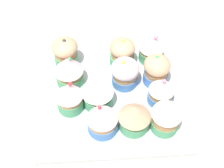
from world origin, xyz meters
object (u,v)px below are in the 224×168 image
at_px(cupcake_5, 69,70).
at_px(cupcake_6, 161,90).
at_px(cupcake_11, 102,119).
at_px(cupcake_7, 98,92).
at_px(cupcake_0, 152,48).
at_px(napkin, 8,80).
at_px(cupcake_9, 166,118).
at_px(cupcake_2, 65,52).
at_px(cupcake_8, 69,97).
at_px(cupcake_3, 156,70).
at_px(baking_tray, 112,94).
at_px(cupcake_4, 125,73).
at_px(cupcake_1, 122,52).
at_px(cupcake_10, 134,116).

height_order(cupcake_5, cupcake_6, cupcake_5).
bearing_deg(cupcake_6, cupcake_11, 26.41).
bearing_deg(cupcake_7, cupcake_11, 95.90).
relative_size(cupcake_0, napkin, 0.49).
distance_m(cupcake_6, cupcake_11, 0.14).
height_order(cupcake_6, cupcake_9, cupcake_6).
xyz_separation_m(cupcake_2, cupcake_8, (-0.01, 0.13, 0.00)).
height_order(cupcake_3, napkin, cupcake_3).
relative_size(cupcake_2, cupcake_7, 0.98).
bearing_deg(cupcake_8, napkin, -32.02).
height_order(baking_tray, cupcake_9, cupcake_9).
bearing_deg(cupcake_11, cupcake_5, -62.41).
xyz_separation_m(baking_tray, cupcake_4, (-0.03, -0.03, 0.04)).
xyz_separation_m(cupcake_3, cupcake_5, (0.19, -0.01, 0.00)).
height_order(cupcake_1, cupcake_5, cupcake_5).
xyz_separation_m(cupcake_0, cupcake_3, (-0.00, 0.07, 0.00)).
xyz_separation_m(cupcake_1, cupcake_5, (0.12, 0.05, 0.00)).
bearing_deg(napkin, cupcake_4, 172.81).
bearing_deg(cupcake_2, cupcake_4, 151.38).
xyz_separation_m(cupcake_3, cupcake_6, (-0.00, 0.05, -0.00)).
height_order(cupcake_7, napkin, cupcake_7).
bearing_deg(cupcake_11, cupcake_4, -115.15).
xyz_separation_m(cupcake_8, cupcake_10, (-0.13, 0.06, -0.00)).
distance_m(cupcake_6, cupcake_9, 0.07).
xyz_separation_m(cupcake_3, cupcake_11, (0.12, 0.12, -0.00)).
bearing_deg(cupcake_8, cupcake_3, -162.11).
bearing_deg(cupcake_2, baking_tray, 136.10).
xyz_separation_m(cupcake_2, cupcake_7, (-0.07, 0.12, 0.00)).
height_order(cupcake_4, cupcake_8, cupcake_8).
relative_size(cupcake_3, cupcake_11, 1.07).
bearing_deg(napkin, cupcake_0, -173.64).
xyz_separation_m(cupcake_6, cupcake_7, (0.13, -0.00, 0.00)).
bearing_deg(cupcake_10, cupcake_3, -117.73).
bearing_deg(cupcake_4, baking_tray, 41.16).
xyz_separation_m(cupcake_3, cupcake_4, (0.07, 0.00, -0.00)).
distance_m(cupcake_5, napkin, 0.15).
bearing_deg(cupcake_2, cupcake_0, 179.95).
relative_size(cupcake_5, cupcake_8, 1.01).
xyz_separation_m(cupcake_8, cupcake_9, (-0.19, 0.06, -0.00)).
distance_m(baking_tray, cupcake_3, 0.11).
bearing_deg(cupcake_10, cupcake_11, 0.96).
bearing_deg(cupcake_5, cupcake_2, -80.90).
relative_size(cupcake_1, cupcake_10, 1.02).
bearing_deg(cupcake_2, cupcake_10, 126.80).
distance_m(cupcake_7, cupcake_11, 0.06).
bearing_deg(cupcake_11, cupcake_7, -84.10).
distance_m(cupcake_1, cupcake_6, 0.13).
bearing_deg(cupcake_7, cupcake_6, 179.29).
xyz_separation_m(cupcake_4, napkin, (0.27, -0.03, -0.04)).
distance_m(cupcake_5, cupcake_9, 0.23).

